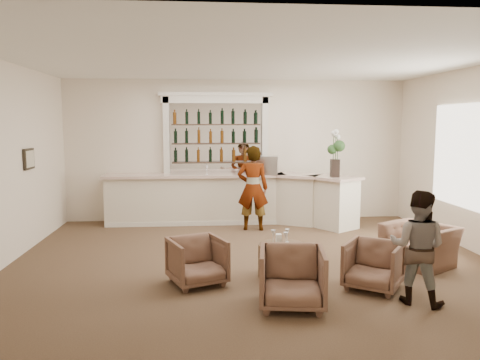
# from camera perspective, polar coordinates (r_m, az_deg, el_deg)

# --- Properties ---
(ground) EXTENTS (8.00, 8.00, 0.00)m
(ground) POSITION_cam_1_polar(r_m,az_deg,el_deg) (7.93, 1.59, -9.88)
(ground) COLOR brown
(ground) RESTS_ON ground
(room_shell) EXTENTS (8.04, 7.02, 3.32)m
(room_shell) POSITION_cam_1_polar(r_m,az_deg,el_deg) (8.32, 2.23, 7.24)
(room_shell) COLOR beige
(room_shell) RESTS_ON ground
(bar_counter) EXTENTS (5.72, 1.80, 1.14)m
(bar_counter) POSITION_cam_1_polar(r_m,az_deg,el_deg) (10.70, -1.02, -2.30)
(bar_counter) COLOR white
(bar_counter) RESTS_ON ground
(back_bar_alcove) EXTENTS (2.64, 0.25, 3.00)m
(back_bar_alcove) POSITION_cam_1_polar(r_m,az_deg,el_deg) (10.96, -2.94, 5.57)
(back_bar_alcove) COLOR white
(back_bar_alcove) RESTS_ON ground
(cocktail_table) EXTENTS (0.70, 0.70, 0.50)m
(cocktail_table) POSITION_cam_1_polar(r_m,az_deg,el_deg) (7.14, 5.05, -9.72)
(cocktail_table) COLOR brown
(cocktail_table) RESTS_ON ground
(sommelier) EXTENTS (0.71, 0.52, 1.82)m
(sommelier) POSITION_cam_1_polar(r_m,az_deg,el_deg) (10.02, 1.57, -0.99)
(sommelier) COLOR gray
(sommelier) RESTS_ON ground
(guest) EXTENTS (0.90, 0.86, 1.46)m
(guest) POSITION_cam_1_polar(r_m,az_deg,el_deg) (6.41, 20.83, -7.66)
(guest) COLOR gray
(guest) RESTS_ON ground
(armchair_left) EXTENTS (0.95, 0.96, 0.68)m
(armchair_left) POSITION_cam_1_polar(r_m,az_deg,el_deg) (6.80, -5.24, -9.82)
(armchair_left) COLOR brown
(armchair_left) RESTS_ON ground
(armchair_center) EXTENTS (0.92, 0.94, 0.75)m
(armchair_center) POSITION_cam_1_polar(r_m,az_deg,el_deg) (6.01, 6.36, -11.75)
(armchair_center) COLOR brown
(armchair_center) RESTS_ON ground
(armchair_right) EXTENTS (1.01, 1.01, 0.67)m
(armchair_right) POSITION_cam_1_polar(r_m,az_deg,el_deg) (6.85, 15.94, -9.98)
(armchair_right) COLOR brown
(armchair_right) RESTS_ON ground
(armchair_far) EXTENTS (1.29, 1.33, 0.66)m
(armchair_far) POSITION_cam_1_polar(r_m,az_deg,el_deg) (8.20, 21.04, -7.40)
(armchair_far) COLOR brown
(armchair_far) RESTS_ON ground
(espresso_machine) EXTENTS (0.53, 0.47, 0.42)m
(espresso_machine) POSITION_cam_1_polar(r_m,az_deg,el_deg) (10.62, 3.33, 1.82)
(espresso_machine) COLOR #ABABB0
(espresso_machine) RESTS_ON bar_counter
(flower_vase) EXTENTS (0.27, 0.27, 1.01)m
(flower_vase) POSITION_cam_1_polar(r_m,az_deg,el_deg) (10.25, 11.54, 3.54)
(flower_vase) COLOR black
(flower_vase) RESTS_ON bar_counter
(wine_glass_bar_left) EXTENTS (0.07, 0.07, 0.21)m
(wine_glass_bar_left) POSITION_cam_1_polar(r_m,az_deg,el_deg) (10.74, 1.76, 1.34)
(wine_glass_bar_left) COLOR white
(wine_glass_bar_left) RESTS_ON bar_counter
(wine_glass_bar_right) EXTENTS (0.07, 0.07, 0.21)m
(wine_glass_bar_right) POSITION_cam_1_polar(r_m,az_deg,el_deg) (10.59, -4.06, 1.24)
(wine_glass_bar_right) COLOR white
(wine_glass_bar_right) RESTS_ON bar_counter
(wine_glass_tbl_a) EXTENTS (0.07, 0.07, 0.21)m
(wine_glass_tbl_a) POSITION_cam_1_polar(r_m,az_deg,el_deg) (7.06, 4.08, -6.93)
(wine_glass_tbl_a) COLOR white
(wine_glass_tbl_a) RESTS_ON cocktail_table
(wine_glass_tbl_b) EXTENTS (0.07, 0.07, 0.21)m
(wine_glass_tbl_b) POSITION_cam_1_polar(r_m,az_deg,el_deg) (7.14, 5.77, -6.78)
(wine_glass_tbl_b) COLOR white
(wine_glass_tbl_b) RESTS_ON cocktail_table
(wine_glass_tbl_c) EXTENTS (0.07, 0.07, 0.21)m
(wine_glass_tbl_c) POSITION_cam_1_polar(r_m,az_deg,el_deg) (6.93, 5.59, -7.21)
(wine_glass_tbl_c) COLOR white
(wine_glass_tbl_c) RESTS_ON cocktail_table
(napkin_holder) EXTENTS (0.08, 0.08, 0.12)m
(napkin_holder) POSITION_cam_1_polar(r_m,az_deg,el_deg) (7.19, 4.73, -7.05)
(napkin_holder) COLOR white
(napkin_holder) RESTS_ON cocktail_table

